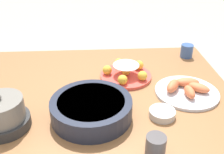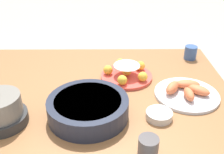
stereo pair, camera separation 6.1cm
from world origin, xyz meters
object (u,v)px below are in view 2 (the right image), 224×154
seafood_platter (186,92)px  warming_pot (0,111)px  cake_plate (127,73)px  sauce_bowl (159,115)px  cup_near (191,53)px  dining_table (97,106)px  serving_bowl (88,107)px  cup_far (148,148)px

seafood_platter → warming_pot: (0.79, 0.20, 0.04)m
cake_plate → seafood_platter: (-0.27, 0.17, -0.01)m
sauce_bowl → cup_near: 0.63m
cake_plate → cup_near: size_ratio=3.38×
seafood_platter → dining_table: bearing=-5.9°
dining_table → serving_bowl: serving_bowl is taller
dining_table → warming_pot: bearing=33.3°
dining_table → sauce_bowl: bearing=141.6°
cake_plate → cup_near: 0.46m
serving_bowl → warming_pot: bearing=7.2°
warming_pot → serving_bowl: bearing=-172.8°
serving_bowl → cup_near: 0.79m
cup_far → warming_pot: 0.59m
serving_bowl → seafood_platter: serving_bowl is taller
seafood_platter → cup_near: size_ratio=3.77×
dining_table → cake_plate: 0.23m
sauce_bowl → cup_near: bearing=-116.2°
serving_bowl → sauce_bowl: bearing=176.7°
dining_table → cup_far: bearing=114.4°
dining_table → sauce_bowl: (-0.27, 0.21, 0.11)m
cake_plate → serving_bowl: size_ratio=0.80×
dining_table → seafood_platter: seafood_platter is taller
dining_table → warming_pot: 0.46m
dining_table → cup_far: (-0.19, 0.43, 0.14)m
cake_plate → cup_far: (-0.04, 0.55, 0.01)m
dining_table → seafood_platter: (-0.42, 0.04, 0.11)m
cup_near → cup_far: (0.35, 0.78, 0.00)m
warming_pot → cake_plate: bearing=-144.8°
cup_far → seafood_platter: bearing=-121.0°
seafood_platter → warming_pot: size_ratio=1.48×
serving_bowl → warming_pot: 0.34m
dining_table → cake_plate: size_ratio=4.90×
cup_far → warming_pot: size_ratio=0.42×
cup_near → cup_far: size_ratio=0.94×
cup_near → dining_table: bearing=33.0°
dining_table → sauce_bowl: sauce_bowl is taller
dining_table → seafood_platter: size_ratio=4.39×
seafood_platter → cup_near: 0.42m
seafood_platter → warming_pot: warming_pot is taller
dining_table → cup_far: size_ratio=15.48×
dining_table → warming_pot: warming_pot is taller
sauce_bowl → seafood_platter: size_ratio=0.37×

